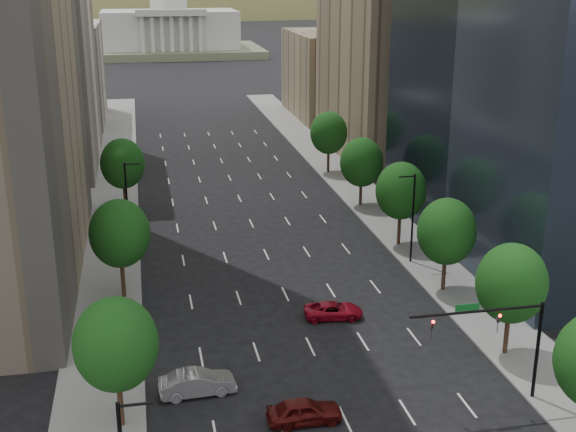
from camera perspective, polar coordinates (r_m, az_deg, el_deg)
sidewalk_left at (r=75.65m, az=-13.33°, el=-3.60°), size 6.00×200.00×0.15m
sidewalk_right at (r=80.33m, az=9.32°, el=-2.05°), size 6.00×200.00×0.15m
midrise_cream_left at (r=114.63m, az=-18.27°, el=12.26°), size 14.00×30.00×35.00m
filler_left at (r=148.17m, az=-16.56°, el=10.23°), size 14.00×26.00×18.00m
parking_tan_right at (r=117.06m, az=7.27°, el=11.87°), size 14.00×30.00×30.00m
filler_right at (r=149.34m, az=3.15°, el=10.61°), size 14.00×26.00×16.00m
tree_right_1 at (r=57.36m, az=16.49°, el=-4.89°), size 5.20×5.20×8.75m
tree_right_2 at (r=67.49m, az=11.87°, el=-1.16°), size 5.20×5.20×8.61m
tree_right_3 at (r=78.03m, az=8.50°, el=1.88°), size 5.20×5.20×8.89m
tree_right_4 at (r=90.97m, az=5.56°, el=4.05°), size 5.20×5.20×8.46m
tree_right_5 at (r=105.93m, az=3.09°, el=6.27°), size 5.20×5.20×8.75m
tree_left_0 at (r=47.70m, az=-12.84°, el=-9.42°), size 5.20×5.20×8.75m
tree_left_1 at (r=66.05m, az=-12.57°, el=-1.30°), size 5.20×5.20×8.97m
tree_left_2 at (r=91.09m, az=-12.35°, el=3.87°), size 5.20×5.20×8.68m
streetlight_rn at (r=73.67m, az=9.34°, el=0.01°), size 1.70×0.20×9.00m
streetlight_ln at (r=78.75m, az=-11.99°, el=1.04°), size 1.70×0.20×9.00m
traffic_signal at (r=51.26m, az=16.01°, el=-8.38°), size 9.12×0.40×7.38m
capitol at (r=261.08m, az=-8.91°, el=13.76°), size 60.00×40.00×35.20m
foothills at (r=615.06m, az=-7.02°, el=11.89°), size 720.00×413.00×263.00m
car_maroon at (r=49.41m, az=1.24°, el=-14.48°), size 4.83×1.99×1.64m
car_silver at (r=52.61m, az=-6.84°, el=-12.38°), size 5.29×2.19×1.70m
car_red_far at (r=62.87m, az=3.44°, el=-7.11°), size 5.05×2.71×1.35m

